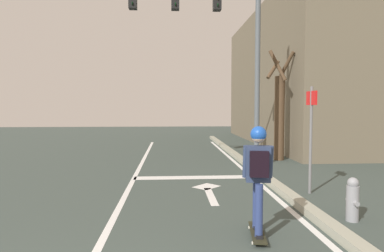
% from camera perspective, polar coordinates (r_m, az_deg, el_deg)
% --- Properties ---
extents(lane_line_center, '(0.12, 20.00, 0.01)m').
position_cam_1_polar(lane_line_center, '(8.09, -10.63, -10.25)').
color(lane_line_center, silver).
rests_on(lane_line_center, ground).
extents(lane_line_curbside, '(0.12, 20.00, 0.01)m').
position_cam_1_polar(lane_line_curbside, '(8.32, 11.82, -9.88)').
color(lane_line_curbside, silver).
rests_on(lane_line_curbside, ground).
extents(stop_bar, '(3.30, 0.40, 0.01)m').
position_cam_1_polar(stop_bar, '(9.06, 0.74, -8.72)').
color(stop_bar, silver).
rests_on(stop_bar, ground).
extents(lane_arrow_stem, '(0.16, 1.40, 0.01)m').
position_cam_1_polar(lane_arrow_stem, '(7.25, 3.23, -11.81)').
color(lane_arrow_stem, silver).
rests_on(lane_arrow_stem, ground).
extents(lane_arrow_head, '(0.71, 0.71, 0.01)m').
position_cam_1_polar(lane_arrow_head, '(8.07, 2.50, -10.24)').
color(lane_arrow_head, silver).
rests_on(lane_arrow_head, ground).
extents(curb_strip, '(0.24, 24.00, 0.14)m').
position_cam_1_polar(curb_strip, '(8.38, 13.50, -9.35)').
color(curb_strip, '#9E9F8B').
rests_on(curb_strip, ground).
extents(skateboard, '(0.32, 0.89, 0.07)m').
position_cam_1_polar(skateboard, '(5.20, 11.05, -17.35)').
color(skateboard, '#282819').
rests_on(skateboard, ground).
extents(skater, '(0.43, 0.59, 1.54)m').
position_cam_1_polar(skater, '(4.93, 11.20, -6.81)').
color(skater, navy).
rests_on(skater, skateboard).
extents(traffic_signal_mast, '(5.17, 0.34, 5.93)m').
position_cam_1_polar(traffic_signal_mast, '(10.68, 3.23, 16.26)').
color(traffic_signal_mast, '#555E64').
rests_on(traffic_signal_mast, ground).
extents(street_sign_post, '(0.06, 0.44, 2.33)m').
position_cam_1_polar(street_sign_post, '(7.68, 19.59, 0.32)').
color(street_sign_post, slate).
rests_on(street_sign_post, ground).
extents(fire_hydrant, '(0.20, 0.30, 0.73)m').
position_cam_1_polar(fire_hydrant, '(6.25, 25.64, -11.20)').
color(fire_hydrant, '#909298').
rests_on(fire_hydrant, ground).
extents(roadside_tree, '(0.99, 0.99, 3.85)m').
position_cam_1_polar(roadside_tree, '(12.22, 14.63, 2.25)').
color(roadside_tree, brown).
rests_on(roadside_tree, ground).
extents(building_block, '(8.53, 13.16, 6.79)m').
position_cam_1_polar(building_block, '(19.34, 22.98, 7.52)').
color(building_block, '#6D634E').
rests_on(building_block, ground).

